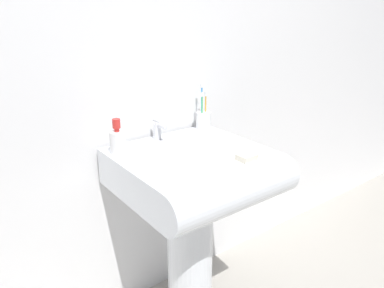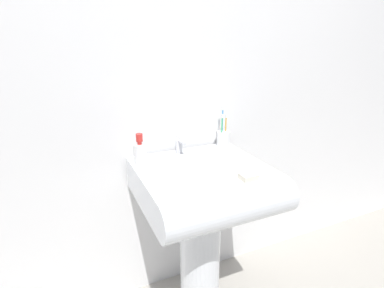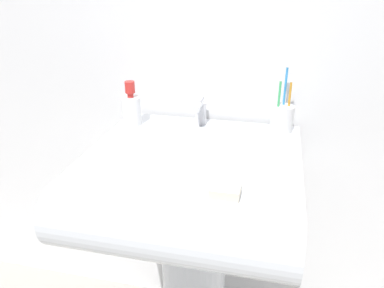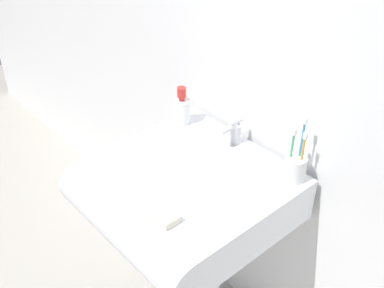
% 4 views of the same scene
% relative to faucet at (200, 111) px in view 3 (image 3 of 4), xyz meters
% --- Properties ---
extents(wall_back, '(5.00, 0.05, 2.40)m').
position_rel_faucet_xyz_m(wall_back, '(0.03, 0.10, 0.29)').
color(wall_back, white).
rests_on(wall_back, ground).
extents(sink_pedestal, '(0.21, 0.21, 0.71)m').
position_rel_faucet_xyz_m(sink_pedestal, '(0.03, -0.20, -0.56)').
color(sink_pedestal, white).
rests_on(sink_pedestal, ground).
extents(sink_basin, '(0.59, 0.60, 0.16)m').
position_rel_faucet_xyz_m(sink_basin, '(0.03, -0.26, -0.13)').
color(sink_basin, white).
rests_on(sink_basin, sink_pedestal).
extents(faucet, '(0.04, 0.10, 0.09)m').
position_rel_faucet_xyz_m(faucet, '(0.00, 0.00, 0.00)').
color(faucet, silver).
rests_on(faucet, sink_basin).
extents(toothbrush_cup, '(0.07, 0.07, 0.22)m').
position_rel_faucet_xyz_m(toothbrush_cup, '(0.26, 0.01, -0.00)').
color(toothbrush_cup, white).
rests_on(toothbrush_cup, sink_basin).
extents(soap_bottle, '(0.06, 0.06, 0.15)m').
position_rel_faucet_xyz_m(soap_bottle, '(-0.22, -0.05, 0.01)').
color(soap_bottle, white).
rests_on(soap_bottle, sink_basin).
extents(bar_soap, '(0.07, 0.06, 0.02)m').
position_rel_faucet_xyz_m(bar_soap, '(0.15, -0.41, -0.04)').
color(bar_soap, silver).
rests_on(bar_soap, sink_basin).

